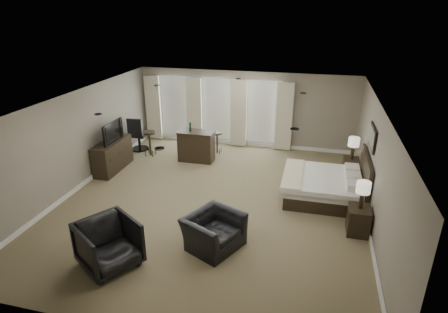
% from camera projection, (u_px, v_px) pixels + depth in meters
% --- Properties ---
extents(room, '(7.60, 8.60, 2.64)m').
position_uv_depth(room, '(212.00, 154.00, 9.07)').
color(room, brown).
rests_on(room, ground).
extents(window_bay, '(5.25, 0.20, 2.30)m').
position_uv_depth(window_bay, '(216.00, 111.00, 13.02)').
color(window_bay, silver).
rests_on(window_bay, room).
extents(bed, '(1.97, 1.88, 1.25)m').
position_uv_depth(bed, '(319.00, 175.00, 9.54)').
color(bed, silver).
rests_on(bed, ground).
extents(nightstand_near, '(0.46, 0.56, 0.62)m').
position_uv_depth(nightstand_near, '(358.00, 220.00, 8.17)').
color(nightstand_near, black).
rests_on(nightstand_near, ground).
extents(nightstand_far, '(0.44, 0.53, 0.58)m').
position_uv_depth(nightstand_far, '(350.00, 168.00, 10.77)').
color(nightstand_far, black).
rests_on(nightstand_far, ground).
extents(lamp_near, '(0.30, 0.30, 0.62)m').
position_uv_depth(lamp_near, '(362.00, 195.00, 7.93)').
color(lamp_near, beige).
rests_on(lamp_near, nightstand_near).
extents(lamp_far, '(0.31, 0.31, 0.64)m').
position_uv_depth(lamp_far, '(353.00, 148.00, 10.54)').
color(lamp_far, beige).
rests_on(lamp_far, nightstand_far).
extents(wall_art, '(0.04, 0.96, 0.56)m').
position_uv_depth(wall_art, '(372.00, 137.00, 8.86)').
color(wall_art, slate).
rests_on(wall_art, room).
extents(dresser, '(0.50, 1.56, 0.91)m').
position_uv_depth(dresser, '(113.00, 155.00, 11.24)').
color(dresser, black).
rests_on(dresser, ground).
extents(tv, '(0.61, 1.05, 0.14)m').
position_uv_depth(tv, '(111.00, 139.00, 11.04)').
color(tv, black).
rests_on(tv, dresser).
extents(armchair_near, '(1.13, 1.31, 0.97)m').
position_uv_depth(armchair_near, '(213.00, 226.00, 7.63)').
color(armchair_near, black).
rests_on(armchair_near, ground).
extents(armchair_far, '(1.34, 1.36, 1.04)m').
position_uv_depth(armchair_far, '(108.00, 242.00, 7.06)').
color(armchair_far, black).
rests_on(armchair_far, ground).
extents(bar_counter, '(1.14, 0.59, 0.99)m').
position_uv_depth(bar_counter, '(196.00, 146.00, 11.86)').
color(bar_counter, black).
rests_on(bar_counter, ground).
extents(bar_stool_left, '(0.50, 0.50, 0.83)m').
position_uv_depth(bar_stool_left, '(150.00, 143.00, 12.30)').
color(bar_stool_left, black).
rests_on(bar_stool_left, ground).
extents(bar_stool_right, '(0.35, 0.35, 0.73)m').
position_uv_depth(bar_stool_right, '(217.00, 143.00, 12.53)').
color(bar_stool_right, black).
rests_on(bar_stool_right, ground).
extents(desk_chair, '(0.62, 0.62, 1.18)m').
position_uv_depth(desk_chair, '(139.00, 133.00, 12.71)').
color(desk_chair, black).
rests_on(desk_chair, ground).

